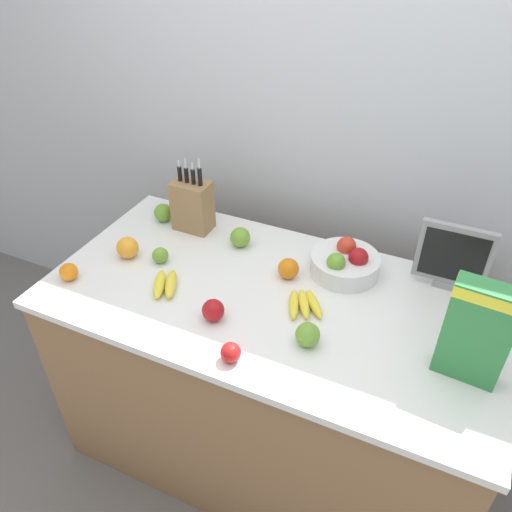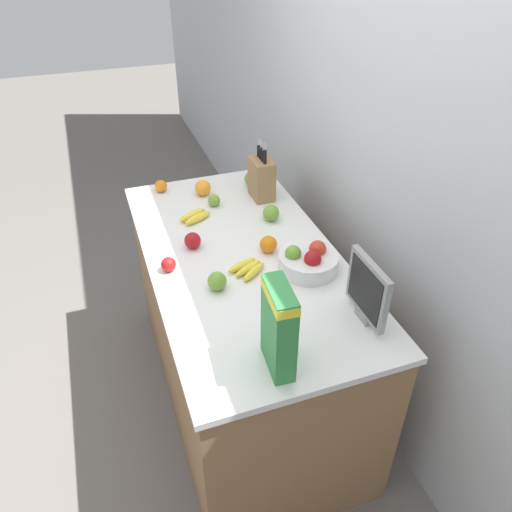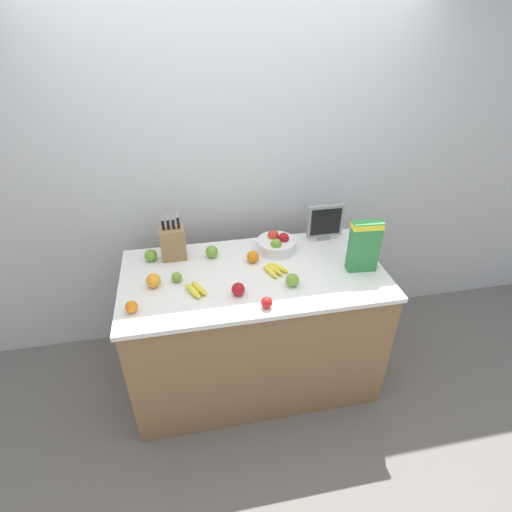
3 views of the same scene
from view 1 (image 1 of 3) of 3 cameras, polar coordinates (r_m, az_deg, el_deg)
The scene contains 18 objects.
ground_plane at distance 2.53m, azimuth 1.32°, elevation -20.65°, with size 14.00×14.00×0.00m, color slate.
wall_back at distance 2.15m, azimuth 8.88°, elevation 13.44°, with size 9.00×0.06×2.60m.
counter at distance 2.15m, azimuth 1.50°, elevation -13.86°, with size 1.65×0.85×0.93m.
knife_block at distance 2.13m, azimuth -7.28°, elevation 5.77°, with size 0.16×0.11×0.34m.
small_monitor at distance 1.89m, azimuth 21.60°, elevation -0.04°, with size 0.25×0.03×0.27m.
cereal_box at distance 1.56m, azimuth 24.02°, elevation -7.66°, with size 0.19×0.09×0.34m.
fruit_bowl at distance 1.92m, azimuth 10.16°, elevation -0.74°, with size 0.26×0.26×0.13m.
banana_bunch_left at distance 1.76m, azimuth 5.50°, elevation -5.47°, with size 0.16×0.18×0.03m.
banana_bunch_right at distance 1.86m, azimuth -10.35°, elevation -3.16°, with size 0.14×0.18×0.04m.
apple_rear at distance 1.62m, azimuth 5.93°, elevation -8.93°, with size 0.08×0.08×0.08m, color #6B9E33.
apple_near_bananas at distance 2.24m, azimuth -10.57°, elevation 4.89°, with size 0.08×0.08×0.08m, color #6B9E33.
apple_middle at distance 1.57m, azimuth -2.92°, elevation -10.95°, with size 0.07×0.07×0.07m, color red.
apple_front at distance 1.99m, azimuth -10.82°, elevation 0.15°, with size 0.06×0.06×0.06m, color #6B9E33.
apple_rightmost at distance 2.04m, azimuth -1.81°, elevation 2.15°, with size 0.08×0.08×0.08m, color #6B9E33.
apple_by_knife_block at distance 1.70m, azimuth -4.92°, elevation -6.19°, with size 0.08×0.08×0.08m, color #A31419.
orange_near_bowl at distance 1.88m, azimuth 3.72°, elevation -1.44°, with size 0.08×0.08×0.08m, color orange.
orange_mid_right at distance 2.04m, azimuth -14.48°, elevation 0.92°, with size 0.09×0.09×0.09m, color orange.
orange_front_left at distance 1.99m, azimuth -20.62°, elevation -1.72°, with size 0.07×0.07×0.07m, color orange.
Camera 1 is at (0.53, -1.27, 2.12)m, focal length 35.00 mm.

